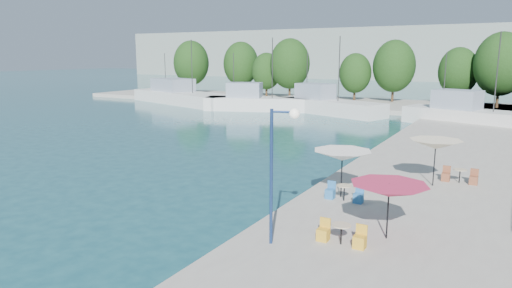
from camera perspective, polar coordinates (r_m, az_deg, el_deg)
The scene contains 21 objects.
quay_far at distance 70.66m, azimuth 10.55°, elevation 5.01°, with size 90.00×16.00×0.60m, color #9C958D.
hill_west at distance 165.67m, azimuth 14.09°, elevation 10.86°, with size 180.00×40.00×16.00m, color gray.
trawler_01 at distance 73.20m, azimuth -9.16°, elevation 5.86°, with size 22.85×12.46×10.20m.
trawler_02 at distance 62.84m, azimuth 0.27°, elevation 5.18°, with size 15.73×8.82×10.20m.
trawler_03 at distance 60.30m, azimuth 8.75°, elevation 4.81°, with size 16.13×9.33×10.20m.
trawler_04 at distance 53.40m, azimuth 25.54°, elevation 3.08°, with size 15.64×8.17×10.20m.
tree_01 at distance 85.44m, azimuth -8.10°, elevation 10.00°, with size 6.46×6.46×9.56m.
tree_02 at distance 83.00m, azimuth -1.90°, elevation 9.98°, with size 6.29×6.29×9.31m.
tree_03 at distance 78.26m, azimuth 1.33°, elevation 9.09°, with size 4.97×4.97×7.35m.
tree_04 at distance 75.00m, azimuth 4.26°, elevation 9.97°, with size 6.48×6.48×9.59m.
tree_05 at distance 72.55m, azimuth 12.30°, elevation 8.64°, with size 4.89×4.89×7.24m.
tree_06 at distance 71.63m, azimuth 16.88°, elevation 9.30°, with size 6.20×6.20×9.17m.
tree_07 at distance 70.96m, azimuth 23.96°, elevation 8.28°, with size 5.42×5.42×8.03m.
tree_08 at distance 68.65m, azimuth 28.28°, elevation 8.79°, with size 6.71×6.71×9.94m.
umbrella_pink at distance 17.76m, azimuth 16.29°, elevation -5.58°, with size 2.94×2.94×2.15m.
umbrella_white at distance 22.39m, azimuth 10.74°, elevation -1.41°, with size 2.86×2.86×2.34m.
umbrella_cream at distance 25.71m, azimuth 21.55°, elevation -0.05°, with size 2.72×2.72×2.50m.
cafe_table_01 at distance 17.36m, azimuth 10.59°, elevation -11.33°, with size 1.82×0.70×0.76m.
cafe_table_02 at distance 22.31m, azimuth 10.95°, elevation -6.26°, with size 1.82×0.70×0.76m.
cafe_table_03 at distance 27.27m, azimuth 24.09°, elevation -3.86°, with size 1.82×0.70×0.76m.
street_lamp at distance 16.17m, azimuth 3.05°, elevation -0.94°, with size 1.00×0.49×5.03m.
Camera 1 is at (14.86, 0.52, 7.42)m, focal length 32.00 mm.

